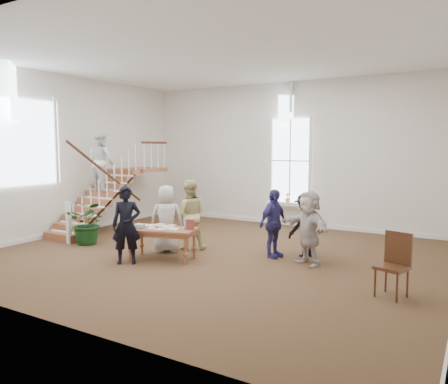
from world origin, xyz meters
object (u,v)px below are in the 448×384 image
Objects in this scene: elderly_woman at (167,219)px; police_officer at (126,225)px; library_table at (162,232)px; person_yellow at (189,215)px; woman_cluster_b at (306,225)px; woman_cluster_a at (273,223)px; side_chair at (395,260)px; woman_cluster_c at (309,228)px; floor_plant at (89,223)px.

police_officer is at bearing 53.26° from elderly_woman.
person_yellow is (-0.04, 1.10, 0.23)m from library_table.
elderly_woman reaches higher than library_table.
elderly_woman reaches higher than woman_cluster_b.
person_yellow is 2.11m from woman_cluster_a.
side_chair is at bearing -13.61° from library_table.
floor_plant is at bearing -135.75° from woman_cluster_c.
elderly_woman is 3.25m from woman_cluster_b.
elderly_woman is at bearing -135.17° from woman_cluster_c.
floor_plant reaches higher than side_chair.
woman_cluster_c is at bearing 146.80° from person_yellow.
woman_cluster_c is 1.48× the size of side_chair.
person_yellow is 1.53× the size of floor_plant.
woman_cluster_c is (2.95, 1.22, 0.18)m from library_table.
elderly_woman is (-0.34, 0.60, 0.18)m from library_table.
police_officer is 1.04× the size of elderly_woman.
person_yellow is at bearing -153.13° from elderly_woman.
woman_cluster_a is at bearing 4.53° from police_officer.
woman_cluster_b is at bearing 170.92° from elderly_woman.
library_table is 0.96× the size of person_yellow.
person_yellow is (0.40, 1.75, 0.02)m from police_officer.
side_chair is (1.90, -1.12, -0.19)m from woman_cluster_c.
woman_cluster_c is at bearing -6.35° from police_officer.
elderly_woman is at bearing 121.64° from woman_cluster_a.
library_table is 3.24m from woman_cluster_b.
elderly_woman is 3.34m from woman_cluster_c.
elderly_woman reaches higher than floor_plant.
floor_plant is (-2.24, -0.37, -0.24)m from elderly_woman.
police_officer is 1.15× the size of woman_cluster_b.
woman_cluster_c is 1.43× the size of floor_plant.
woman_cluster_b is (2.69, 0.77, -0.13)m from person_yellow.
library_table is 1.13× the size of woman_cluster_b.
police_officer is 5.35m from side_chair.
side_chair is (5.29, 0.76, -0.23)m from police_officer.
person_yellow is 4.99m from side_chair.
person_yellow reaches higher than woman_cluster_b.
woman_cluster_c reaches higher than woman_cluster_b.
police_officer is at bearing -138.99° from library_table.
person_yellow reaches higher than side_chair.
library_table is at bearing -162.42° from side_chair.
side_chair is (2.80, -1.32, -0.17)m from woman_cluster_a.
woman_cluster_c reaches higher than woman_cluster_a.
floor_plant is at bearing 122.24° from police_officer.
woman_cluster_b is at bearing 3.97° from police_officer.
side_chair is at bearing -0.99° from floor_plant.
floor_plant is at bearing 159.94° from library_table.
woman_cluster_c is (3.29, 0.62, -0.00)m from elderly_woman.
person_yellow is 1.58× the size of side_chair.
side_chair is (4.89, -0.99, -0.24)m from person_yellow.
police_officer reaches higher than floor_plant.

